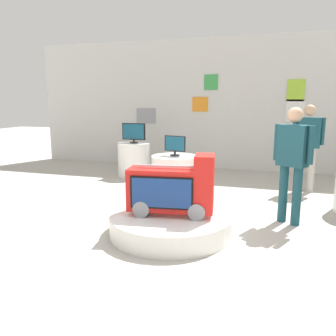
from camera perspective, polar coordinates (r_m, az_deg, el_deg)
name	(u,v)px	position (r m, az deg, el deg)	size (l,w,h in m)	color
ground_plane	(186,232)	(4.57, 3.03, -10.40)	(30.00, 30.00, 0.00)	#B2ADA3
back_wall_display	(232,104)	(8.65, 10.44, 10.24)	(10.29, 0.13, 3.16)	silver
main_display_pedestal	(171,224)	(4.47, 0.46, -9.15)	(1.56, 1.56, 0.26)	white
novelty_firetruck_tv	(172,190)	(4.33, 0.73, -3.66)	(1.10, 0.53, 0.77)	gray
display_pedestal_left_rear	(134,160)	(7.80, -5.58, 1.40)	(0.72, 0.72, 0.75)	white
tv_on_left_rear	(134,132)	(7.72, -5.67, 5.86)	(0.54, 0.19, 0.44)	black
display_pedestal_center_rear	(175,177)	(5.95, 1.12, -1.55)	(0.80, 0.80, 0.75)	white
tv_on_center_rear	(175,145)	(5.85, 1.14, 3.83)	(0.39, 0.17, 0.34)	black
shopper_browsing_near_truck	(292,157)	(4.92, 19.79, 1.69)	(0.49, 0.36, 1.59)	#194751
shopper_browsing_rear	(308,142)	(6.84, 22.00, 4.06)	(0.56, 0.24, 1.60)	#B2ADA3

